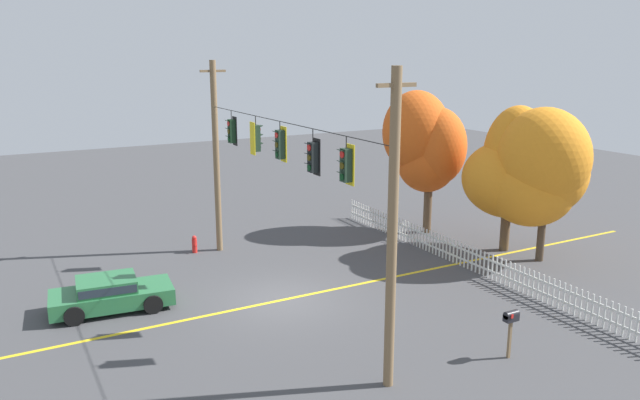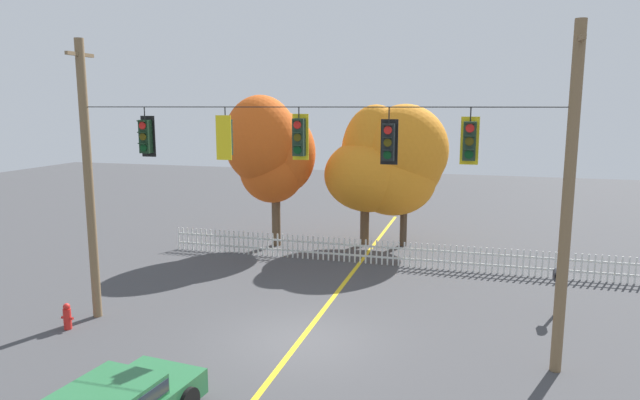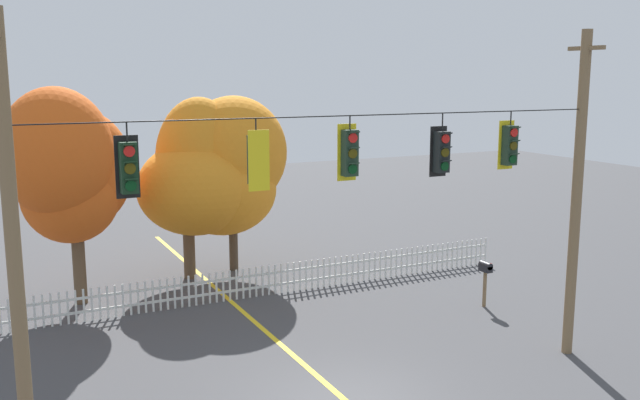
{
  "view_description": "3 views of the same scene",
  "coord_description": "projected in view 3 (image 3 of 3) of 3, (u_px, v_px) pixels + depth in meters",
  "views": [
    {
      "loc": [
        18.49,
        -8.61,
        8.51
      ],
      "look_at": [
        0.45,
        1.27,
        3.59
      ],
      "focal_mm": 34.6,
      "sensor_mm": 36.0,
      "label": 1
    },
    {
      "loc": [
        4.47,
        -13.75,
        6.33
      ],
      "look_at": [
        0.28,
        0.98,
        3.75
      ],
      "focal_mm": 31.36,
      "sensor_mm": 36.0,
      "label": 2
    },
    {
      "loc": [
        -6.92,
        -12.67,
        7.12
      ],
      "look_at": [
        -0.2,
        0.98,
        4.41
      ],
      "focal_mm": 39.3,
      "sensor_mm": 36.0,
      "label": 3
    }
  ],
  "objects": [
    {
      "name": "roadside_mailbox",
      "position": [
        485.0,
        270.0,
        21.68
      ],
      "size": [
        0.25,
        0.44,
        1.45
      ],
      "color": "brown",
      "rests_on": "ground"
    },
    {
      "name": "autumn_maple_near_fence",
      "position": [
        69.0,
        170.0,
        21.26
      ],
      "size": [
        3.93,
        3.48,
        6.83
      ],
      "color": "brown",
      "rests_on": "ground"
    },
    {
      "name": "white_picket_fence",
      "position": [
        259.0,
        281.0,
        22.84
      ],
      "size": [
        18.66,
        0.06,
        1.0
      ],
      "color": "silver",
      "rests_on": "ground"
    },
    {
      "name": "signal_support_span",
      "position": [
        349.0,
        217.0,
        14.71
      ],
      "size": [
        13.26,
        1.1,
        8.23
      ],
      "color": "brown",
      "rests_on": "ground"
    },
    {
      "name": "traffic_signal_southbound_primary",
      "position": [
        441.0,
        152.0,
        15.51
      ],
      "size": [
        0.43,
        0.38,
        1.42
      ],
      "color": "black"
    },
    {
      "name": "traffic_signal_westbound_side",
      "position": [
        257.0,
        160.0,
        13.58
      ],
      "size": [
        0.43,
        0.38,
        1.4
      ],
      "color": "black"
    },
    {
      "name": "traffic_signal_northbound_primary",
      "position": [
        350.0,
        153.0,
        14.49
      ],
      "size": [
        0.43,
        0.38,
        1.36
      ],
      "color": "black"
    },
    {
      "name": "autumn_oak_far_east",
      "position": [
        228.0,
        169.0,
        25.04
      ],
      "size": [
        4.31,
        3.89,
        6.44
      ],
      "color": "#473828",
      "rests_on": "ground"
    },
    {
      "name": "traffic_signal_eastbound_side",
      "position": [
        128.0,
        167.0,
        12.54
      ],
      "size": [
        0.43,
        0.38,
        1.39
      ],
      "color": "black"
    },
    {
      "name": "autumn_maple_mid",
      "position": [
        198.0,
        177.0,
        24.35
      ],
      "size": [
        4.11,
        3.77,
        6.41
      ],
      "color": "brown",
      "rests_on": "ground"
    },
    {
      "name": "traffic_signal_northbound_secondary",
      "position": [
        509.0,
        145.0,
        16.34
      ],
      "size": [
        0.43,
        0.38,
        1.37
      ],
      "color": "black"
    }
  ]
}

